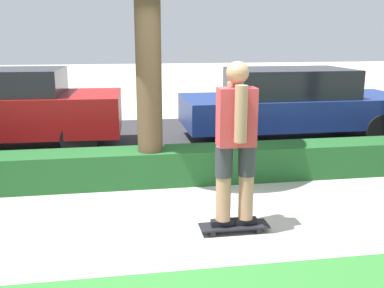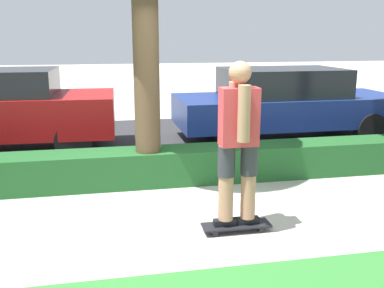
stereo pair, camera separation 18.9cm
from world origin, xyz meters
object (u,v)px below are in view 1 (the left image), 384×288
object	(u,v)px
skateboard	(234,226)
parked_car_middle	(293,103)
parked_car_front	(13,108)
skater_person	(236,141)

from	to	relation	value
skateboard	parked_car_middle	size ratio (longest dim) A/B	0.16
skateboard	parked_car_middle	world-z (taller)	parked_car_middle
parked_car_front	parked_car_middle	world-z (taller)	parked_car_front
skater_person	parked_car_front	distance (m)	5.30
skateboard	skater_person	distance (m)	0.97
skater_person	parked_car_front	xyz separation A→B (m)	(-3.15, 4.26, -0.24)
parked_car_middle	parked_car_front	bearing A→B (deg)	179.90
skateboard	parked_car_front	bearing A→B (deg)	126.48
parked_car_middle	skater_person	bearing A→B (deg)	-119.07
skater_person	parked_car_middle	distance (m)	4.89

